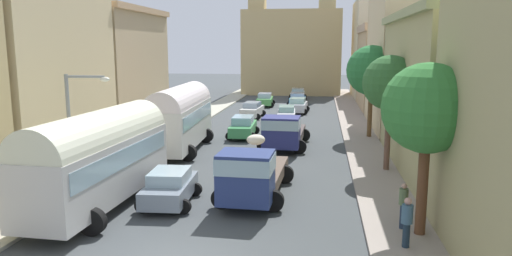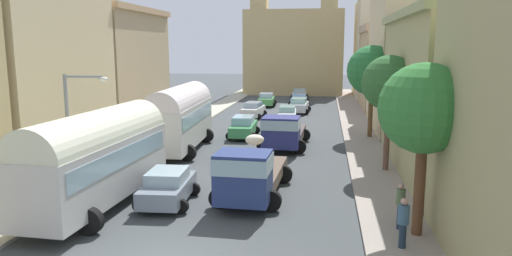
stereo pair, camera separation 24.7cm
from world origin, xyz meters
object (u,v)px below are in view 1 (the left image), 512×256
Objects in this scene: pedestrian_1 at (403,204)px; parked_bus_1 at (180,115)px; cargo_truck_0 at (252,172)px; car_0 at (287,115)px; car_3 at (298,94)px; car_7 at (265,100)px; parked_bus_0 at (99,155)px; car_1 at (298,105)px; car_4 at (170,187)px; car_6 at (252,110)px; pedestrian_0 at (407,221)px; cargo_truck_1 at (284,131)px; car_5 at (243,127)px; streetlamp_near at (76,123)px; car_2 at (298,99)px.

parked_bus_1 is at bearing 134.83° from pedestrian_1.
cargo_truck_0 is 1.61× the size of car_0.
car_7 is at bearing -114.69° from car_3.
car_0 is 1.00× the size of car_3.
parked_bus_0 is 2.07× the size of car_3.
car_1 is 1.08× the size of car_4.
parked_bus_0 is 35.34m from car_7.
parked_bus_0 is 1.29× the size of cargo_truck_0.
car_7 is (-0.06, 34.34, 0.00)m from car_4.
car_6 reaches higher than car_7.
pedestrian_0 is at bearing -80.87° from car_1.
parked_bus_0 reaches higher than car_0.
car_3 is (5.95, 31.45, -1.61)m from parked_bus_1.
car_0 is 1.04× the size of car_1.
cargo_truck_1 reaches higher than car_7.
car_5 reaches higher than car_3.
car_6 is (-4.12, 13.53, -0.46)m from cargo_truck_1.
car_0 is at bearing -74.31° from car_7.
cargo_truck_1 is 14.15m from car_6.
parked_bus_1 is 17.08m from pedestrian_1.
car_0 is 0.99× the size of car_5.
car_1 is 2.26× the size of pedestrian_1.
pedestrian_0 reaches higher than car_7.
streetlamp_near is at bearing -107.14° from car_5.
cargo_truck_1 is 1.77× the size of car_4.
car_4 is at bearing -89.63° from car_6.
pedestrian_1 is (6.04, -24.12, 0.26)m from car_0.
cargo_truck_0 is 7.26m from pedestrian_0.
car_7 reaches higher than car_2.
cargo_truck_1 is at bearing 54.93° from streetlamp_near.
cargo_truck_0 is 14.88m from car_5.
car_2 is 20.22m from car_5.
car_3 is at bearing 92.79° from car_2.
cargo_truck_1 is at bearing -88.79° from car_3.
car_3 is 2.36× the size of pedestrian_1.
pedestrian_1 is (8.79, -17.34, 0.27)m from car_5.
pedestrian_0 is at bearing -81.83° from car_2.
pedestrian_0 is at bearing -76.22° from car_7.
car_6 is at bearing -110.23° from car_2.
car_4 is (-3.32, -41.68, 0.01)m from car_3.
car_6 is 0.77× the size of streetlamp_near.
parked_bus_1 is 2.16× the size of car_1.
car_4 is at bearing -98.51° from car_0.
car_7 is at bearing 89.32° from car_6.
car_0 is (-0.12, 21.37, -0.49)m from cargo_truck_0.
car_7 is 0.75× the size of streetlamp_near.
parked_bus_1 is at bearing -100.72° from car_3.
cargo_truck_0 is (6.14, 1.77, -0.98)m from parked_bus_0.
car_6 is (-3.50, 2.93, -0.03)m from car_0.
car_1 is 1.01× the size of car_7.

